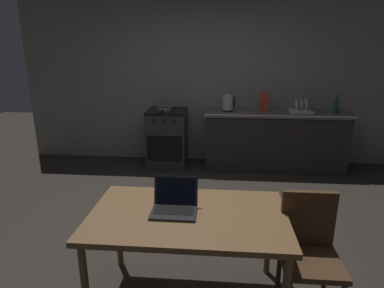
# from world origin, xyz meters

# --- Properties ---
(ground_plane) EXTENTS (12.00, 12.00, 0.00)m
(ground_plane) POSITION_xyz_m (0.00, 0.00, 0.00)
(ground_plane) COLOR #2D2823
(back_wall) EXTENTS (6.40, 0.10, 2.81)m
(back_wall) POSITION_xyz_m (0.30, 2.39, 1.40)
(back_wall) COLOR gray
(back_wall) RESTS_ON ground_plane
(kitchen_counter) EXTENTS (2.16, 0.64, 0.90)m
(kitchen_counter) POSITION_xyz_m (1.17, 2.04, 0.45)
(kitchen_counter) COLOR #282623
(kitchen_counter) RESTS_ON ground_plane
(stove_oven) EXTENTS (0.60, 0.62, 0.90)m
(stove_oven) POSITION_xyz_m (-0.51, 2.04, 0.45)
(stove_oven) COLOR #2D2D30
(stove_oven) RESTS_ON ground_plane
(dining_table) EXTENTS (1.39, 0.84, 0.73)m
(dining_table) POSITION_xyz_m (0.11, -0.90, 0.66)
(dining_table) COLOR brown
(dining_table) RESTS_ON ground_plane
(chair) EXTENTS (0.40, 0.40, 0.89)m
(chair) POSITION_xyz_m (0.96, -0.92, 0.51)
(chair) COLOR #4C331E
(chair) RESTS_ON ground_plane
(laptop) EXTENTS (0.32, 0.27, 0.22)m
(laptop) POSITION_xyz_m (0.01, -0.87, 0.77)
(laptop) COLOR #232326
(laptop) RESTS_ON dining_table
(electric_kettle) EXTENTS (0.20, 0.18, 0.26)m
(electric_kettle) POSITION_xyz_m (0.43, 2.04, 1.03)
(electric_kettle) COLOR black
(electric_kettle) RESTS_ON kitchen_counter
(bottle) EXTENTS (0.07, 0.07, 0.26)m
(bottle) POSITION_xyz_m (2.02, 1.99, 1.03)
(bottle) COLOR #19592D
(bottle) RESTS_ON kitchen_counter
(frying_pan) EXTENTS (0.22, 0.40, 0.05)m
(frying_pan) POSITION_xyz_m (-0.55, 2.01, 0.93)
(frying_pan) COLOR gray
(frying_pan) RESTS_ON stove_oven
(cereal_box) EXTENTS (0.13, 0.05, 0.28)m
(cereal_box) POSITION_xyz_m (0.99, 2.06, 1.04)
(cereal_box) COLOR #B2382D
(cereal_box) RESTS_ON kitchen_counter
(dish_rack) EXTENTS (0.34, 0.26, 0.21)m
(dish_rack) POSITION_xyz_m (1.53, 2.04, 0.95)
(dish_rack) COLOR silver
(dish_rack) RESTS_ON kitchen_counter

